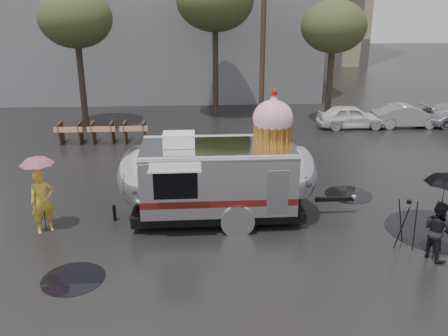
{
  "coord_description": "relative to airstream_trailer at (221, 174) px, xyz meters",
  "views": [
    {
      "loc": [
        -1.08,
        -11.91,
        6.49
      ],
      "look_at": [
        -0.3,
        1.53,
        1.64
      ],
      "focal_mm": 38.0,
      "sensor_mm": 36.0,
      "label": 1
    }
  ],
  "objects": [
    {
      "name": "tripod",
      "position": [
        4.94,
        -2.13,
        -0.63
      ],
      "size": [
        0.57,
        0.56,
        1.41
      ],
      "rotation": [
        0.0,
        0.0,
        -0.32
      ],
      "color": "black",
      "rests_on": "ground"
    },
    {
      "name": "person_right",
      "position": [
        5.49,
        -2.75,
        -0.64
      ],
      "size": [
        0.66,
        0.86,
        1.59
      ],
      "primitive_type": "imported",
      "rotation": [
        0.0,
        0.0,
        1.92
      ],
      "color": "black",
      "rests_on": "ground"
    },
    {
      "name": "utility_pole",
      "position": [
        2.91,
        12.48,
        3.18
      ],
      "size": [
        1.6,
        0.28,
        9.0
      ],
      "color": "#473323",
      "rests_on": "ground"
    },
    {
      "name": "ground",
      "position": [
        0.41,
        -1.52,
        -1.44
      ],
      "size": [
        120.0,
        120.0,
        0.0
      ],
      "primitive_type": "plane",
      "color": "black",
      "rests_on": "ground"
    },
    {
      "name": "umbrella_pink",
      "position": [
        -5.19,
        -0.61,
        0.5
      ],
      "size": [
        1.16,
        1.16,
        2.34
      ],
      "color": "pink",
      "rests_on": "ground"
    },
    {
      "name": "tree_left",
      "position": [
        -6.59,
        11.48,
        4.04
      ],
      "size": [
        3.64,
        3.64,
        6.95
      ],
      "color": "#382D26",
      "rests_on": "ground"
    },
    {
      "name": "tree_mid",
      "position": [
        0.41,
        13.48,
        4.9
      ],
      "size": [
        4.2,
        4.2,
        8.03
      ],
      "color": "#382D26",
      "rests_on": "ground"
    },
    {
      "name": "barricade_row",
      "position": [
        -5.14,
        8.44,
        -0.92
      ],
      "size": [
        4.3,
        0.8,
        1.0
      ],
      "color": "#473323",
      "rests_on": "ground"
    },
    {
      "name": "puddles",
      "position": [
        2.84,
        -0.38,
        -1.44
      ],
      "size": [
        12.28,
        7.76,
        0.01
      ],
      "color": "black",
      "rests_on": "ground"
    },
    {
      "name": "umbrella_black",
      "position": [
        5.49,
        -2.75,
        0.54
      ],
      "size": [
        1.25,
        1.25,
        2.41
      ],
      "color": "black",
      "rests_on": "ground"
    },
    {
      "name": "person_left",
      "position": [
        -5.19,
        -0.61,
        -0.51
      ],
      "size": [
        0.81,
        0.73,
        1.87
      ],
      "primitive_type": "imported",
      "rotation": [
        0.0,
        0.0,
        0.53
      ],
      "color": "gold",
      "rests_on": "ground"
    },
    {
      "name": "airstream_trailer",
      "position": [
        0.0,
        0.0,
        0.0
      ],
      "size": [
        7.63,
        2.93,
        4.11
      ],
      "rotation": [
        0.0,
        0.0,
        0.01
      ],
      "color": "silver",
      "rests_on": "ground"
    },
    {
      "name": "parked_cars",
      "position": [
        12.19,
        10.48,
        -0.72
      ],
      "size": [
        13.2,
        1.9,
        1.5
      ],
      "color": "silver",
      "rests_on": "ground"
    },
    {
      "name": "tree_right",
      "position": [
        6.41,
        11.48,
        3.62
      ],
      "size": [
        3.36,
        3.36,
        6.42
      ],
      "color": "#382D26",
      "rests_on": "ground"
    }
  ]
}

